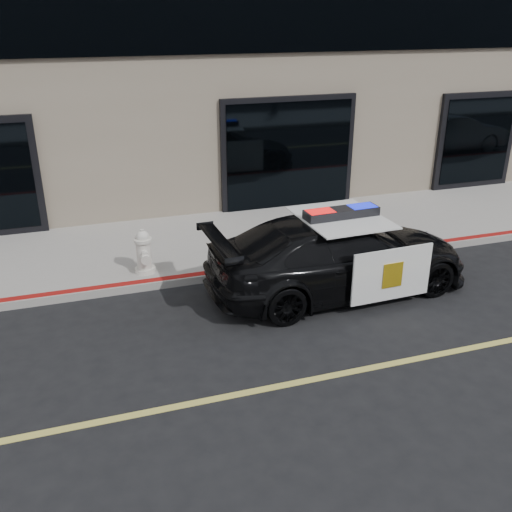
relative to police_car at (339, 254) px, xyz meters
name	(u,v)px	position (x,y,z in m)	size (l,w,h in m)	color
ground	(505,341)	(1.73, -2.44, -0.71)	(120.00, 120.00, 0.00)	black
sidewalk_n	(352,225)	(1.73, 2.81, -0.64)	(60.00, 3.50, 0.15)	gray
police_car	(339,254)	(0.00, 0.00, 0.00)	(2.45, 5.01, 1.59)	black
fire_hydrant	(144,253)	(-3.30, 1.54, -0.16)	(0.39, 0.54, 0.86)	silver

